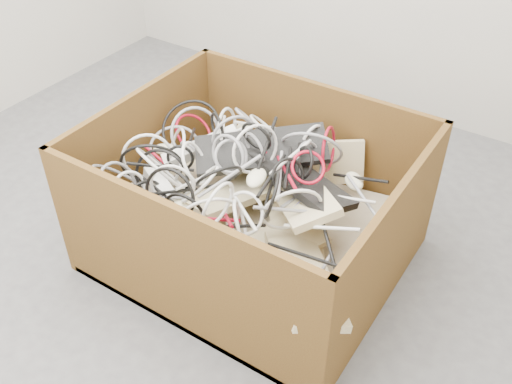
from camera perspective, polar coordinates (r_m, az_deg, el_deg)
The scene contains 8 objects.
ground at distance 2.38m, azimuth -7.37°, elevation -5.53°, with size 3.00×3.00×0.00m, color #4A4A4C.
cardboard_box at distance 2.24m, azimuth -0.58°, elevation -3.16°, with size 1.09×0.91×0.57m.
keyboard_pile at distance 2.14m, azimuth 0.87°, elevation -0.82°, with size 1.05×0.89×0.34m.
mice_scatter at distance 2.16m, azimuth -1.64°, elevation 2.40°, with size 0.84×0.55×0.16m.
power_strip_left at distance 2.25m, azimuth -5.43°, elevation 4.39°, with size 0.30×0.06×0.04m, color white.
power_strip_right at distance 2.13m, azimuth -8.81°, elevation -0.10°, with size 0.27×0.05×0.04m, color white.
vga_plug at distance 2.00m, azimuth 4.53°, elevation -1.64°, with size 0.04×0.04×0.02m, color #0B0DA8.
cable_tangle at distance 2.13m, azimuth -4.34°, elevation 2.55°, with size 1.03×0.78×0.41m.
Camera 1 is at (1.18, -1.25, 1.64)m, focal length 40.94 mm.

